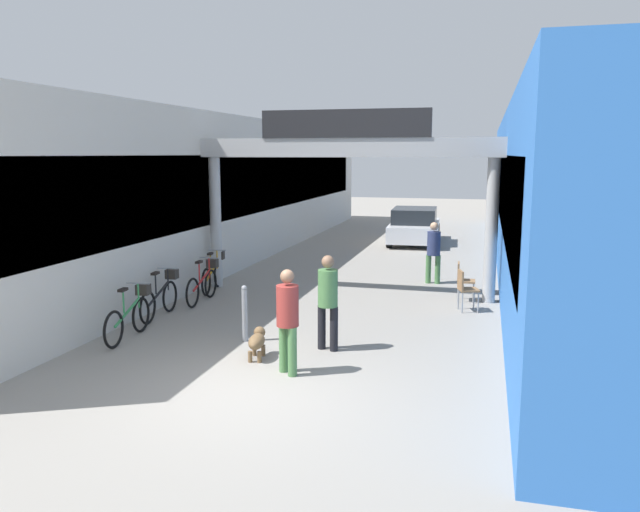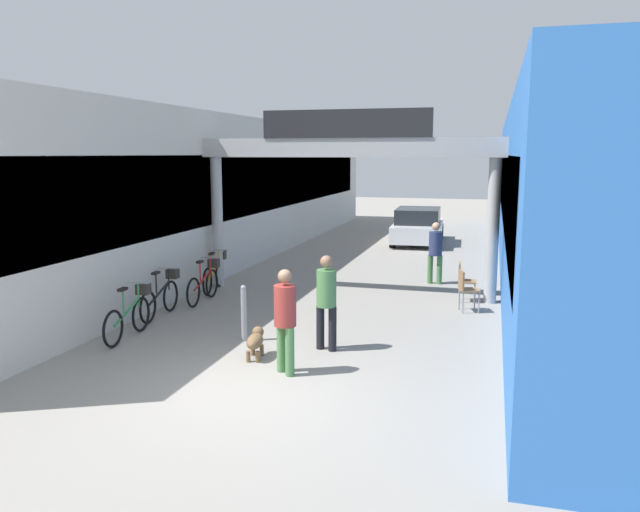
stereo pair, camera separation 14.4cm
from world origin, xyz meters
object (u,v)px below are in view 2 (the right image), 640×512
at_px(pedestrian_carrying_crate, 435,249).
at_px(bicycle_red_third, 205,282).
at_px(bicycle_black_second, 162,295).
at_px(bicycle_orange_farthest, 215,273).
at_px(bollard_post_metal, 244,313).
at_px(parked_car_white, 418,226).
at_px(pedestrian_companion, 326,296).
at_px(cafe_chair_wood_nearer, 466,287).
at_px(cafe_chair_wood_farther, 464,278).
at_px(bicycle_green_nearest, 130,314).
at_px(pedestrian_with_dog, 285,315).
at_px(dog_on_leash, 256,340).

distance_m(pedestrian_carrying_crate, bicycle_red_third, 5.97).
relative_size(bicycle_black_second, bicycle_orange_farthest, 1.01).
distance_m(bollard_post_metal, parked_car_white, 13.51).
relative_size(pedestrian_companion, parked_car_white, 0.41).
bearing_deg(parked_car_white, cafe_chair_wood_nearer, -77.71).
height_order(cafe_chair_wood_farther, parked_car_white, parked_car_white).
bearing_deg(bicycle_green_nearest, pedestrian_carrying_crate, 52.25).
bearing_deg(cafe_chair_wood_farther, pedestrian_companion, -116.01).
height_order(bicycle_green_nearest, bicycle_orange_farthest, same).
bearing_deg(pedestrian_with_dog, dog_on_leash, 141.07).
distance_m(pedestrian_companion, cafe_chair_wood_nearer, 4.03).
bearing_deg(bicycle_black_second, bicycle_green_nearest, -81.60).
bearing_deg(bicycle_red_third, pedestrian_carrying_crate, 34.67).
height_order(bicycle_orange_farthest, parked_car_white, parked_car_white).
distance_m(dog_on_leash, bicycle_red_third, 4.34).
bearing_deg(pedestrian_carrying_crate, cafe_chair_wood_nearer, -71.95).
bearing_deg(parked_car_white, bollard_post_metal, -96.52).
bearing_deg(pedestrian_companion, bicycle_black_second, 161.70).
height_order(bollard_post_metal, cafe_chair_wood_farther, bollard_post_metal).
distance_m(bicycle_green_nearest, cafe_chair_wood_farther, 7.34).
height_order(pedestrian_carrying_crate, bicycle_orange_farthest, pedestrian_carrying_crate).
bearing_deg(cafe_chair_wood_farther, parked_car_white, 103.01).
xyz_separation_m(pedestrian_carrying_crate, parked_car_white, (-1.31, 7.40, -0.27)).
height_order(bicycle_red_third, cafe_chair_wood_nearer, bicycle_red_third).
relative_size(pedestrian_carrying_crate, bollard_post_metal, 1.56).
bearing_deg(bicycle_red_third, cafe_chair_wood_nearer, 6.11).
bearing_deg(cafe_chair_wood_farther, bicycle_black_second, -153.26).
bearing_deg(cafe_chair_wood_nearer, bicycle_green_nearest, -148.27).
relative_size(pedestrian_carrying_crate, cafe_chair_wood_nearer, 1.80).
distance_m(bicycle_red_third, cafe_chair_wood_nearer, 5.83).
bearing_deg(bicycle_orange_farthest, pedestrian_companion, -44.91).
relative_size(pedestrian_companion, bicycle_black_second, 0.98).
bearing_deg(pedestrian_companion, bicycle_green_nearest, -176.08).
bearing_deg(pedestrian_carrying_crate, pedestrian_with_dog, -101.99).
distance_m(pedestrian_carrying_crate, bicycle_orange_farthest, 5.66).
xyz_separation_m(dog_on_leash, bicycle_green_nearest, (-2.64, 0.48, 0.14)).
height_order(pedestrian_companion, bicycle_red_third, pedestrian_companion).
relative_size(bicycle_red_third, bicycle_orange_farthest, 1.01).
bearing_deg(dog_on_leash, bicycle_black_second, 144.94).
xyz_separation_m(pedestrian_with_dog, pedestrian_carrying_crate, (1.58, 7.44, -0.02)).
bearing_deg(bollard_post_metal, dog_on_leash, -56.63).
distance_m(pedestrian_companion, dog_on_leash, 1.41).
xyz_separation_m(bicycle_black_second, cafe_chair_wood_farther, (5.98, 3.01, 0.10)).
relative_size(bicycle_green_nearest, parked_car_white, 0.41).
distance_m(pedestrian_companion, bicycle_red_third, 4.57).
bearing_deg(pedestrian_carrying_crate, parked_car_white, 100.07).
bearing_deg(cafe_chair_wood_farther, cafe_chair_wood_nearer, -84.94).
distance_m(pedestrian_with_dog, dog_on_leash, 1.12).
distance_m(pedestrian_with_dog, pedestrian_companion, 1.34).
height_order(bicycle_red_third, cafe_chair_wood_farther, bicycle_red_third).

